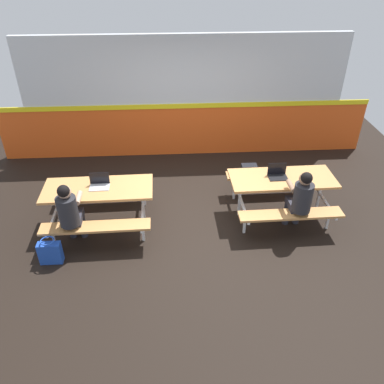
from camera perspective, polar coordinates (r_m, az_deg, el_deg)
The scene contains 10 objects.
ground_plane at distance 6.97m, azimuth -0.03°, elevation -3.57°, with size 10.00×10.00×0.02m, color black.
accent_backdrop at distance 8.51m, azimuth -1.06°, elevation 13.24°, with size 8.00×0.14×2.60m.
picnic_table_left at distance 6.64m, azimuth -13.44°, elevation -0.59°, with size 1.80×1.58×0.74m.
picnic_table_right at distance 6.90m, azimuth 12.92°, elevation 0.90°, with size 1.80×1.58×0.74m.
student_nearer at distance 6.19m, azimuth -17.49°, elevation -2.59°, with size 0.37×0.53×1.21m.
student_further at distance 6.43m, azimuth 15.60°, elevation -0.72°, with size 0.37×0.53×1.21m.
laptop_silver at distance 6.55m, azimuth -13.38°, elevation 1.15°, with size 0.32×0.23×0.22m.
laptop_dark at distance 6.79m, azimuth 12.40°, elevation 2.55°, with size 0.32×0.23×0.22m.
backpack_dark at distance 7.81m, azimuth 8.26°, elevation 2.52°, with size 0.30×0.22×0.44m.
tote_bag_bright at distance 6.32m, azimuth -20.02°, elevation -8.28°, with size 0.34×0.21×0.43m.
Camera 1 is at (-0.34, -5.55, 4.19)m, focal length 36.47 mm.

